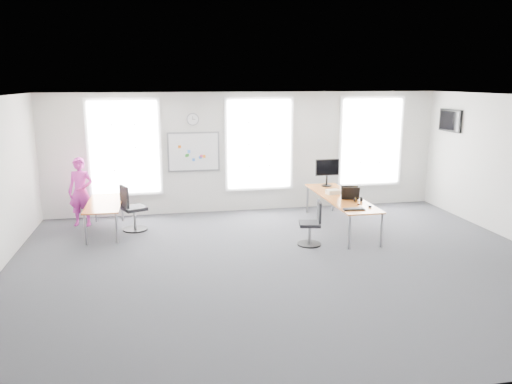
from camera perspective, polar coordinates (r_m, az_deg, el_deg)
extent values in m
plane|color=#2D2D32|center=(9.20, 3.37, -8.24)|extent=(10.00, 10.00, 0.00)
plane|color=white|center=(8.60, 3.63, 10.78)|extent=(10.00, 10.00, 0.00)
plane|color=silver|center=(12.63, -1.01, 4.57)|extent=(10.00, 0.00, 10.00)
plane|color=silver|center=(5.14, 14.69, -7.99)|extent=(10.00, 0.00, 10.00)
cube|color=white|center=(12.42, -14.80, 4.94)|extent=(1.60, 0.06, 2.20)
cube|color=white|center=(12.63, 0.36, 5.48)|extent=(1.60, 0.06, 2.20)
cube|color=white|center=(13.54, 12.97, 5.64)|extent=(1.60, 0.06, 2.20)
cube|color=#C8852F|center=(11.34, 9.66, -0.60)|extent=(0.80, 2.99, 0.03)
cylinder|color=gray|center=(10.03, 10.62, -4.55)|extent=(0.05, 0.05, 0.70)
cylinder|color=gray|center=(10.29, 14.13, -4.28)|extent=(0.05, 0.05, 0.70)
cylinder|color=gray|center=(12.64, 5.90, -0.81)|extent=(0.05, 0.05, 0.70)
cylinder|color=gray|center=(12.85, 8.79, -0.67)|extent=(0.05, 0.05, 0.70)
cube|color=#C8852F|center=(11.39, -16.95, -1.23)|extent=(0.73, 1.82, 0.03)
cylinder|color=gray|center=(10.69, -18.91, -4.11)|extent=(0.05, 0.05, 0.64)
cylinder|color=gray|center=(10.62, -15.65, -4.00)|extent=(0.05, 0.05, 0.64)
cylinder|color=gray|center=(12.32, -17.87, -1.86)|extent=(0.05, 0.05, 0.64)
cylinder|color=gray|center=(12.26, -15.04, -1.75)|extent=(0.05, 0.05, 0.64)
cylinder|color=black|center=(10.28, 6.10, -5.93)|extent=(0.49, 0.49, 0.03)
cylinder|color=gray|center=(10.21, 6.12, -4.81)|extent=(0.06, 0.06, 0.39)
cube|color=black|center=(10.15, 6.15, -3.65)|extent=(0.49, 0.49, 0.07)
cube|color=black|center=(10.10, 7.25, -2.21)|extent=(0.13, 0.40, 0.42)
cylinder|color=black|center=(11.53, -13.62, -4.14)|extent=(0.55, 0.55, 0.03)
cylinder|color=gray|center=(11.46, -13.68, -3.00)|extent=(0.06, 0.06, 0.45)
cube|color=black|center=(11.40, -13.75, -1.82)|extent=(0.61, 0.61, 0.07)
cube|color=black|center=(11.26, -14.83, -0.51)|extent=(0.23, 0.43, 0.48)
imported|color=#C12C9F|center=(12.04, -19.39, 0.01)|extent=(0.65, 0.51, 1.58)
cube|color=white|center=(12.44, -7.14, 4.57)|extent=(1.20, 0.03, 0.90)
cylinder|color=gray|center=(12.35, -7.24, 8.25)|extent=(0.30, 0.04, 0.30)
cube|color=black|center=(13.40, 21.32, 7.62)|extent=(0.06, 0.90, 0.55)
cube|color=black|center=(10.24, 11.13, -1.95)|extent=(0.45, 0.20, 0.02)
ellipsoid|color=black|center=(10.51, 12.88, -1.60)|extent=(0.09, 0.13, 0.04)
cylinder|color=black|center=(10.70, 11.67, -1.38)|extent=(0.08, 0.08, 0.01)
cylinder|color=black|center=(10.92, 11.27, -0.86)|extent=(0.04, 0.09, 0.09)
cylinder|color=black|center=(10.97, 11.93, -0.83)|extent=(0.04, 0.09, 0.09)
cylinder|color=gold|center=(10.92, 11.27, -0.86)|extent=(0.01, 0.09, 0.09)
cube|color=black|center=(10.94, 11.61, -0.60)|extent=(0.16, 0.02, 0.01)
cube|color=black|center=(11.09, 10.62, -0.05)|extent=(0.38, 0.17, 0.30)
cube|color=orange|center=(11.02, 10.78, -0.21)|extent=(0.36, 0.18, 0.27)
cube|color=black|center=(11.00, 10.81, -0.17)|extent=(0.38, 0.18, 0.29)
cube|color=beige|center=(11.58, 8.77, 0.02)|extent=(0.31, 0.25, 0.10)
cylinder|color=black|center=(12.43, 8.06, 0.73)|extent=(0.25, 0.25, 0.02)
cylinder|color=black|center=(12.40, 8.08, 1.29)|extent=(0.05, 0.05, 0.25)
cube|color=black|center=(12.32, 8.15, 2.81)|extent=(0.61, 0.06, 0.40)
cube|color=black|center=(12.30, 8.18, 2.79)|extent=(0.56, 0.02, 0.36)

